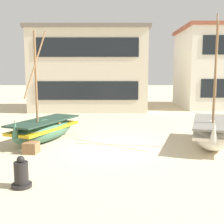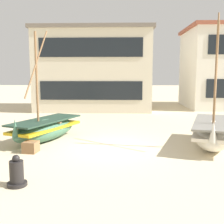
{
  "view_description": "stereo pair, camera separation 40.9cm",
  "coord_description": "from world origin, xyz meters",
  "px_view_note": "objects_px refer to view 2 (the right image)",
  "views": [
    {
      "loc": [
        0.01,
        -11.69,
        3.19
      ],
      "look_at": [
        0.0,
        1.0,
        1.4
      ],
      "focal_mm": 44.84,
      "sensor_mm": 36.0,
      "label": 1
    },
    {
      "loc": [
        0.42,
        -11.69,
        3.19
      ],
      "look_at": [
        0.0,
        1.0,
        1.4
      ],
      "focal_mm": 44.84,
      "sensor_mm": 36.0,
      "label": 2
    }
  ],
  "objects_px": {
    "harbor_building_main": "(95,70)",
    "capstan_winch": "(17,174)",
    "fishing_boat_centre_large": "(45,129)",
    "fishing_boat_near_left": "(213,132)",
    "cargo_crate": "(31,147)"
  },
  "relations": [
    {
      "from": "fishing_boat_near_left",
      "to": "harbor_building_main",
      "type": "height_order",
      "value": "harbor_building_main"
    },
    {
      "from": "fishing_boat_centre_large",
      "to": "harbor_building_main",
      "type": "xyz_separation_m",
      "value": [
        1.22,
        11.83,
        2.89
      ]
    },
    {
      "from": "cargo_crate",
      "to": "harbor_building_main",
      "type": "relative_size",
      "value": 0.05
    },
    {
      "from": "fishing_boat_near_left",
      "to": "cargo_crate",
      "type": "distance_m",
      "value": 7.73
    },
    {
      "from": "fishing_boat_near_left",
      "to": "fishing_boat_centre_large",
      "type": "distance_m",
      "value": 7.61
    },
    {
      "from": "capstan_winch",
      "to": "cargo_crate",
      "type": "relative_size",
      "value": 1.68
    },
    {
      "from": "fishing_boat_centre_large",
      "to": "cargo_crate",
      "type": "distance_m",
      "value": 2.05
    },
    {
      "from": "fishing_boat_near_left",
      "to": "cargo_crate",
      "type": "height_order",
      "value": "fishing_boat_near_left"
    },
    {
      "from": "capstan_winch",
      "to": "harbor_building_main",
      "type": "distance_m",
      "value": 17.47
    },
    {
      "from": "fishing_boat_centre_large",
      "to": "capstan_winch",
      "type": "height_order",
      "value": "fishing_boat_centre_large"
    },
    {
      "from": "harbor_building_main",
      "to": "capstan_winch",
      "type": "bearing_deg",
      "value": -91.98
    },
    {
      "from": "capstan_winch",
      "to": "cargo_crate",
      "type": "height_order",
      "value": "capstan_winch"
    },
    {
      "from": "fishing_boat_centre_large",
      "to": "fishing_boat_near_left",
      "type": "bearing_deg",
      "value": -6.09
    },
    {
      "from": "cargo_crate",
      "to": "harbor_building_main",
      "type": "xyz_separation_m",
      "value": [
        1.28,
        13.85,
        3.23
      ]
    },
    {
      "from": "harbor_building_main",
      "to": "fishing_boat_near_left",
      "type": "bearing_deg",
      "value": -63.35
    }
  ]
}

